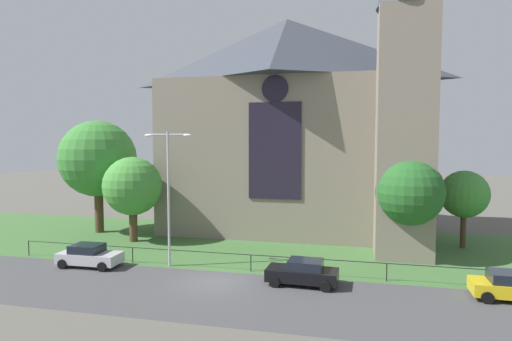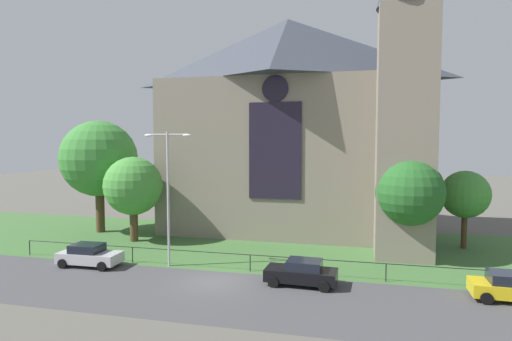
# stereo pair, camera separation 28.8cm
# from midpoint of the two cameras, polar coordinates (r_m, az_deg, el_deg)

# --- Properties ---
(ground) EXTENTS (160.00, 160.00, 0.00)m
(ground) POSITION_cam_midpoint_polar(r_m,az_deg,el_deg) (36.35, -0.48, -9.62)
(ground) COLOR #56544C
(road_asphalt) EXTENTS (120.00, 8.00, 0.01)m
(road_asphalt) POSITION_cam_midpoint_polar(r_m,az_deg,el_deg) (25.33, -7.19, -15.78)
(road_asphalt) COLOR #424244
(road_asphalt) RESTS_ON ground
(grass_verge) EXTENTS (120.00, 20.00, 0.01)m
(grass_verge) POSITION_cam_midpoint_polar(r_m,az_deg,el_deg) (34.46, -1.29, -10.38)
(grass_verge) COLOR #3D6633
(grass_verge) RESTS_ON ground
(church_building) EXTENTS (23.20, 16.20, 26.00)m
(church_building) POSITION_cam_midpoint_polar(r_m,az_deg,el_deg) (40.96, 4.80, 6.38)
(church_building) COLOR gray
(church_building) RESTS_ON ground
(iron_railing) EXTENTS (34.13, 0.07, 1.13)m
(iron_railing) POSITION_cam_midpoint_polar(r_m,az_deg,el_deg) (28.68, -0.97, -11.32)
(iron_railing) COLOR black
(iron_railing) RESTS_ON ground
(tree_right_far) EXTENTS (3.75, 3.75, 6.19)m
(tree_right_far) POSITION_cam_midpoint_polar(r_m,az_deg,el_deg) (37.94, 25.63, -2.87)
(tree_right_far) COLOR #4C3823
(tree_right_far) RESTS_ON ground
(tree_left_far) EXTENTS (7.02, 7.02, 10.39)m
(tree_left_far) POSITION_cam_midpoint_polar(r_m,az_deg,el_deg) (42.52, -20.36, 1.43)
(tree_left_far) COLOR #4C3823
(tree_left_far) RESTS_ON ground
(tree_right_near) EXTENTS (4.77, 4.77, 7.31)m
(tree_right_near) POSITION_cam_midpoint_polar(r_m,az_deg,el_deg) (32.28, 19.40, -2.82)
(tree_right_near) COLOR brown
(tree_right_near) RESTS_ON ground
(tree_left_near) EXTENTS (4.93, 4.93, 7.19)m
(tree_left_near) POSITION_cam_midpoint_polar(r_m,az_deg,el_deg) (37.85, -16.21, -2.03)
(tree_left_near) COLOR #4C3823
(tree_left_near) RESTS_ON ground
(streetlamp_near) EXTENTS (3.37, 0.26, 9.15)m
(streetlamp_near) POSITION_cam_midpoint_polar(r_m,az_deg,el_deg) (29.63, -11.78, -1.55)
(streetlamp_near) COLOR #B2B2B7
(streetlamp_near) RESTS_ON ground
(parked_car_silver) EXTENTS (4.23, 2.09, 1.51)m
(parked_car_silver) POSITION_cam_midpoint_polar(r_m,az_deg,el_deg) (31.98, -21.43, -10.43)
(parked_car_silver) COLOR #B7B7BC
(parked_car_silver) RESTS_ON ground
(parked_car_black) EXTENTS (4.27, 2.16, 1.51)m
(parked_car_black) POSITION_cam_midpoint_polar(r_m,az_deg,el_deg) (26.38, 5.90, -13.26)
(parked_car_black) COLOR black
(parked_car_black) RESTS_ON ground
(parked_car_yellow) EXTENTS (4.23, 2.08, 1.51)m
(parked_car_yellow) POSITION_cam_midpoint_polar(r_m,az_deg,el_deg) (27.51, 30.51, -13.07)
(parked_car_yellow) COLOR gold
(parked_car_yellow) RESTS_ON ground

